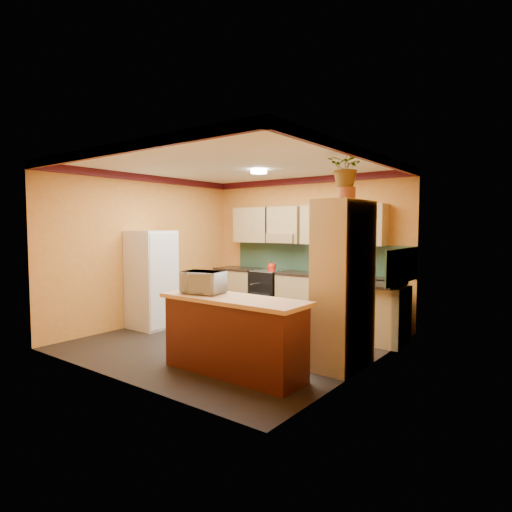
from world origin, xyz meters
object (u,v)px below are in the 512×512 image
at_px(stove, 269,294).
at_px(breakfast_bar, 233,338).
at_px(microwave, 203,282).
at_px(fridge, 152,279).
at_px(base_cabinets_back, 296,297).
at_px(pantry, 344,284).

xyz_separation_m(stove, breakfast_bar, (1.56, -2.93, -0.02)).
bearing_deg(microwave, fridge, 144.44).
relative_size(stove, fridge, 0.54).
relative_size(base_cabinets_back, fridge, 2.15).
bearing_deg(pantry, microwave, -144.58).
relative_size(base_cabinets_back, breakfast_bar, 2.03).
xyz_separation_m(stove, pantry, (2.50, -1.90, 0.59)).
xyz_separation_m(base_cabinets_back, microwave, (0.43, -2.93, 0.63)).
xyz_separation_m(base_cabinets_back, breakfast_bar, (0.93, -2.93, 0.00)).
bearing_deg(stove, fridge, -119.04).
height_order(base_cabinets_back, pantry, pantry).
distance_m(base_cabinets_back, fridge, 2.66).
height_order(base_cabinets_back, fridge, fridge).
distance_m(fridge, microwave, 2.37).
distance_m(base_cabinets_back, pantry, 2.74).
bearing_deg(microwave, base_cabinets_back, 86.40).
bearing_deg(pantry, stove, 142.68).
relative_size(fridge, microwave, 3.34).
height_order(breakfast_bar, microwave, microwave).
xyz_separation_m(base_cabinets_back, stove, (-0.62, -0.00, 0.02)).
xyz_separation_m(pantry, microwave, (-1.44, -1.02, 0.02)).
height_order(stove, breakfast_bar, stove).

